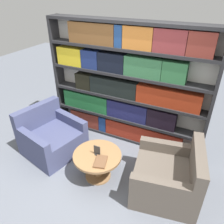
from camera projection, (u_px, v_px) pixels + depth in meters
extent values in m
plane|color=slate|center=(92.00, 179.00, 3.47)|extent=(14.00, 14.00, 0.00)
cube|color=silver|center=(128.00, 84.00, 4.00)|extent=(2.96, 0.05, 2.21)
cube|color=#262628|center=(60.00, 73.00, 4.46)|extent=(0.05, 0.30, 2.21)
cube|color=#262628|center=(213.00, 103.00, 3.35)|extent=(0.05, 0.30, 2.21)
cube|color=#262628|center=(124.00, 135.00, 4.45)|extent=(2.86, 0.30, 0.05)
cube|color=#262628|center=(124.00, 117.00, 4.24)|extent=(2.86, 0.30, 0.05)
cube|color=#262628|center=(125.00, 97.00, 4.02)|extent=(2.86, 0.30, 0.05)
cube|color=#262628|center=(126.00, 74.00, 3.79)|extent=(2.86, 0.30, 0.05)
cube|color=#262628|center=(127.00, 49.00, 3.57)|extent=(2.86, 0.30, 0.05)
cube|color=#262628|center=(128.00, 21.00, 3.36)|extent=(2.86, 0.30, 0.05)
cube|color=maroon|center=(87.00, 118.00, 4.67)|extent=(0.67, 0.20, 0.32)
cube|color=navy|center=(104.00, 123.00, 4.51)|extent=(0.16, 0.20, 0.32)
cube|color=maroon|center=(142.00, 133.00, 4.19)|extent=(1.49, 0.20, 0.32)
cube|color=#237039|center=(87.00, 100.00, 4.44)|extent=(0.99, 0.20, 0.34)
cube|color=navy|center=(128.00, 110.00, 4.10)|extent=(0.79, 0.20, 0.34)
cube|color=black|center=(162.00, 118.00, 3.85)|extent=(0.50, 0.20, 0.34)
cube|color=black|center=(85.00, 81.00, 4.23)|extent=(0.32, 0.20, 0.31)
cube|color=black|center=(114.00, 87.00, 3.99)|extent=(0.91, 0.20, 0.31)
cube|color=#992D14|center=(168.00, 97.00, 3.61)|extent=(1.07, 0.20, 0.31)
cube|color=gold|center=(72.00, 56.00, 4.10)|extent=(0.52, 0.20, 0.33)
cube|color=navy|center=(91.00, 59.00, 3.93)|extent=(0.33, 0.20, 0.33)
cube|color=black|center=(112.00, 62.00, 3.77)|extent=(0.49, 0.20, 0.33)
cube|color=#346E44|center=(144.00, 67.00, 3.56)|extent=(0.63, 0.20, 0.33)
cube|color=#2E693D|center=(175.00, 72.00, 3.36)|extent=(0.37, 0.20, 0.33)
cube|color=brown|center=(93.00, 33.00, 3.68)|extent=(0.87, 0.20, 0.35)
cube|color=navy|center=(120.00, 36.00, 3.49)|extent=(0.13, 0.20, 0.35)
cube|color=#C7722D|center=(139.00, 38.00, 3.37)|extent=(0.48, 0.20, 0.35)
cube|color=maroon|center=(171.00, 41.00, 3.18)|extent=(0.48, 0.20, 0.35)
cube|color=maroon|center=(202.00, 44.00, 3.02)|extent=(0.37, 0.20, 0.35)
cube|color=#42476B|center=(53.00, 142.00, 3.96)|extent=(1.08, 1.10, 0.43)
cube|color=#42476B|center=(37.00, 115.00, 3.95)|extent=(0.35, 0.93, 0.41)
cube|color=#42476B|center=(33.00, 141.00, 3.50)|extent=(0.76, 0.29, 0.18)
cube|color=#42476B|center=(71.00, 120.00, 4.03)|extent=(0.76, 0.29, 0.18)
cube|color=brown|center=(165.00, 180.00, 3.18)|extent=(1.04, 1.06, 0.43)
cube|color=brown|center=(198.00, 164.00, 2.88)|extent=(0.30, 0.93, 0.41)
cube|color=brown|center=(164.00, 146.00, 3.38)|extent=(0.76, 0.25, 0.18)
cube|color=brown|center=(160.00, 186.00, 2.72)|extent=(0.76, 0.25, 0.18)
cylinder|color=olive|center=(98.00, 166.00, 3.44)|extent=(0.13, 0.13, 0.41)
cylinder|color=olive|center=(98.00, 175.00, 3.53)|extent=(0.41, 0.41, 0.03)
cylinder|color=olive|center=(97.00, 155.00, 3.32)|extent=(0.74, 0.74, 0.04)
cube|color=black|center=(97.00, 154.00, 3.31)|extent=(0.06, 0.06, 0.01)
cube|color=#2D2D2D|center=(97.00, 150.00, 3.27)|extent=(0.10, 0.01, 0.16)
cube|color=brown|center=(101.00, 162.00, 3.16)|extent=(0.23, 0.29, 0.03)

